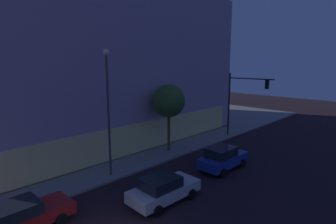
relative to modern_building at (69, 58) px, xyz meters
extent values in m
cube|color=#4C4C51|center=(0.00, 0.04, -8.64)|extent=(29.14, 28.21, 0.15)
cube|color=#FEF191|center=(0.00, -13.66, -7.23)|extent=(25.87, 0.60, 2.67)
cube|color=#AC95AE|center=(0.00, 0.04, -0.92)|extent=(28.74, 27.81, 15.28)
cylinder|color=black|center=(10.47, -16.34, -5.10)|extent=(0.18, 0.18, 6.92)
cylinder|color=black|center=(10.53, -18.82, -2.17)|extent=(0.24, 4.97, 0.12)
cube|color=black|center=(10.57, -20.56, -2.67)|extent=(0.33, 0.33, 0.90)
sphere|color=yellow|center=(10.58, -20.74, -2.95)|extent=(0.18, 0.18, 0.18)
cylinder|color=#3F3F3F|center=(-5.32, -16.34, -4.25)|extent=(0.16, 0.16, 8.62)
sphere|color=#F9EFC6|center=(-5.32, -16.34, 0.21)|extent=(0.44, 0.44, 0.44)
cylinder|color=#54391E|center=(1.66, -15.50, -6.84)|extent=(0.25, 0.25, 3.45)
sphere|color=#355925|center=(1.66, -15.50, -3.92)|extent=(2.98, 2.98, 2.98)
cube|color=maroon|center=(-12.04, -18.74, -8.08)|extent=(4.68, 2.02, 0.63)
cube|color=black|center=(-12.39, -18.75, -7.47)|extent=(2.13, 1.77, 0.59)
cube|color=#F9F4CC|center=(-9.79, -18.11, -8.08)|extent=(0.12, 0.20, 0.12)
cube|color=#F9F4CC|center=(-9.76, -19.26, -8.08)|extent=(0.12, 0.20, 0.12)
cylinder|color=black|center=(-10.63, -17.75, -8.39)|extent=(0.64, 0.25, 0.63)
cylinder|color=black|center=(-10.58, -19.66, -8.39)|extent=(0.64, 0.25, 0.63)
cube|color=#B7BABF|center=(-5.13, -21.70, -8.06)|extent=(4.55, 2.09, 0.67)
cube|color=black|center=(-5.47, -21.69, -7.42)|extent=(2.24, 1.82, 0.62)
cube|color=#F9F4CC|center=(-2.92, -21.20, -8.06)|extent=(0.13, 0.20, 0.12)
cube|color=#F9F4CC|center=(-2.96, -22.36, -8.06)|extent=(0.13, 0.20, 0.12)
cylinder|color=black|center=(-3.71, -20.79, -8.40)|extent=(0.63, 0.26, 0.62)
cylinder|color=black|center=(-3.78, -22.72, -8.40)|extent=(0.63, 0.26, 0.62)
cylinder|color=black|center=(-6.49, -20.69, -8.40)|extent=(0.63, 0.26, 0.62)
cylinder|color=black|center=(-6.56, -22.62, -8.40)|extent=(0.63, 0.26, 0.62)
cube|color=navy|center=(1.69, -21.42, -8.00)|extent=(4.41, 1.92, 0.76)
cube|color=black|center=(1.36, -21.42, -7.27)|extent=(2.28, 1.69, 0.72)
cube|color=#F9F4CC|center=(3.83, -20.91, -8.00)|extent=(0.12, 0.20, 0.12)
cube|color=#F9F4CC|center=(3.81, -22.01, -8.00)|extent=(0.12, 0.20, 0.12)
cylinder|color=black|center=(3.06, -20.53, -8.38)|extent=(0.66, 0.25, 0.65)
cylinder|color=black|center=(3.03, -22.37, -8.38)|extent=(0.66, 0.25, 0.65)
cylinder|color=black|center=(0.34, -20.48, -8.38)|extent=(0.66, 0.25, 0.65)
cylinder|color=black|center=(0.31, -22.32, -8.38)|extent=(0.66, 0.25, 0.65)
camera|label=1|loc=(-15.92, -32.51, -0.41)|focal=29.20mm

